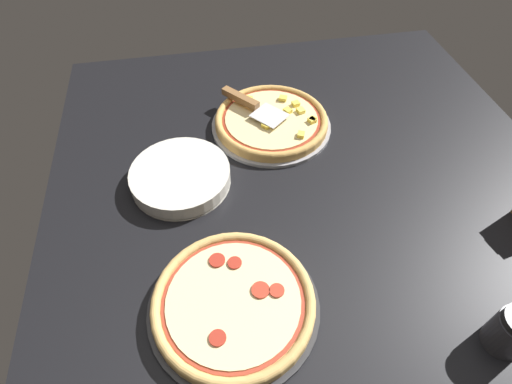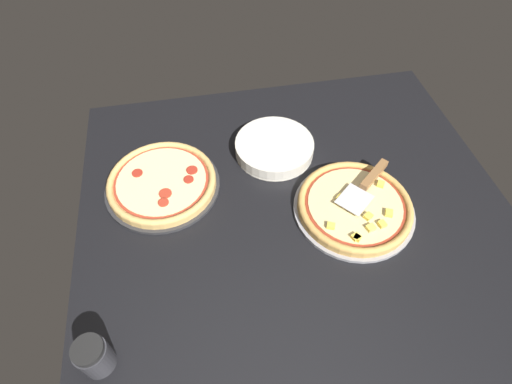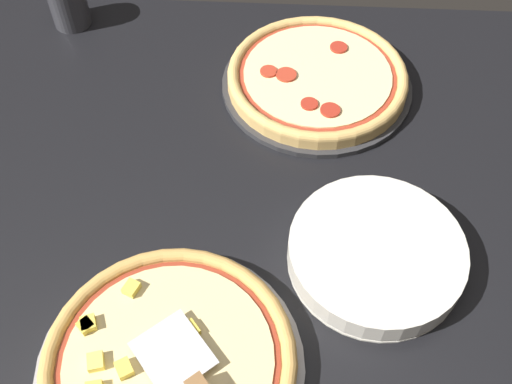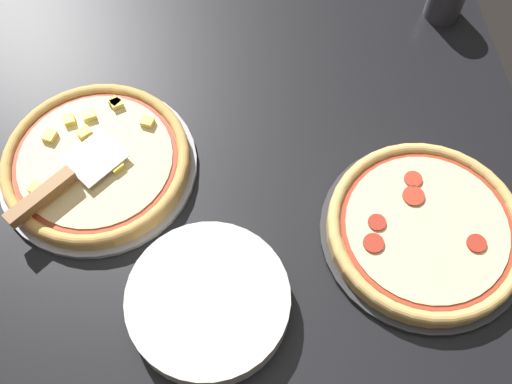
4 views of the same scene
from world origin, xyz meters
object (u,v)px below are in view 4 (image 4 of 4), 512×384
(pizza_front, at_px, (96,161))
(serving_spatula, at_px, (53,188))
(plate_stack, at_px, (208,301))
(pizza_back, at_px, (426,228))

(pizza_front, distance_m, serving_spatula, 0.09)
(plate_stack, bearing_deg, serving_spatula, -131.74)
(plate_stack, bearing_deg, pizza_back, 102.68)
(pizza_back, bearing_deg, serving_spatula, -102.23)
(pizza_back, relative_size, serving_spatula, 1.61)
(serving_spatula, relative_size, plate_stack, 0.79)
(pizza_back, relative_size, plate_stack, 1.28)
(pizza_front, xyz_separation_m, plate_stack, (0.27, 0.17, -0.00))
(pizza_back, height_order, plate_stack, plate_stack)
(pizza_back, distance_m, serving_spatula, 0.60)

